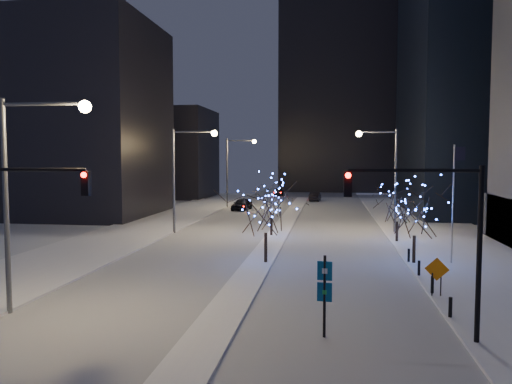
% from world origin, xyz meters
% --- Properties ---
extents(ground, '(160.00, 160.00, 0.00)m').
position_xyz_m(ground, '(0.00, 0.00, 0.00)').
color(ground, white).
rests_on(ground, ground).
extents(road, '(20.00, 130.00, 0.02)m').
position_xyz_m(road, '(0.00, 35.00, 0.01)').
color(road, '#ACB1BB').
rests_on(road, ground).
extents(median, '(2.00, 80.00, 0.15)m').
position_xyz_m(median, '(0.00, 30.00, 0.07)').
color(median, white).
rests_on(median, ground).
extents(east_sidewalk, '(10.00, 90.00, 0.15)m').
position_xyz_m(east_sidewalk, '(15.00, 20.00, 0.07)').
color(east_sidewalk, white).
rests_on(east_sidewalk, ground).
extents(west_sidewalk, '(8.00, 90.00, 0.15)m').
position_xyz_m(west_sidewalk, '(-14.00, 20.00, 0.07)').
color(west_sidewalk, white).
rests_on(west_sidewalk, ground).
extents(filler_west_near, '(22.00, 18.00, 24.00)m').
position_xyz_m(filler_west_near, '(-28.00, 40.00, 12.00)').
color(filler_west_near, black).
rests_on(filler_west_near, ground).
extents(filler_west_far, '(18.00, 16.00, 16.00)m').
position_xyz_m(filler_west_far, '(-26.00, 70.00, 8.00)').
color(filler_west_far, black).
rests_on(filler_west_far, ground).
extents(horizon_block, '(24.00, 14.00, 42.00)m').
position_xyz_m(horizon_block, '(6.00, 92.00, 21.00)').
color(horizon_block, black).
rests_on(horizon_block, ground).
extents(street_lamp_w_near, '(4.40, 0.56, 10.00)m').
position_xyz_m(street_lamp_w_near, '(-8.94, 2.00, 6.50)').
color(street_lamp_w_near, '#595E66').
rests_on(street_lamp_w_near, ground).
extents(street_lamp_w_mid, '(4.40, 0.56, 10.00)m').
position_xyz_m(street_lamp_w_mid, '(-8.94, 27.00, 6.50)').
color(street_lamp_w_mid, '#595E66').
rests_on(street_lamp_w_mid, ground).
extents(street_lamp_w_far, '(4.40, 0.56, 10.00)m').
position_xyz_m(street_lamp_w_far, '(-8.94, 52.00, 6.50)').
color(street_lamp_w_far, '#595E66').
rests_on(street_lamp_w_far, ground).
extents(street_lamp_east, '(3.90, 0.56, 10.00)m').
position_xyz_m(street_lamp_east, '(10.08, 30.00, 6.45)').
color(street_lamp_east, '#595E66').
rests_on(street_lamp_east, ground).
extents(traffic_signal_west, '(5.26, 0.43, 7.00)m').
position_xyz_m(traffic_signal_west, '(-8.44, -0.00, 4.76)').
color(traffic_signal_west, black).
rests_on(traffic_signal_west, ground).
extents(traffic_signal_east, '(5.26, 0.43, 7.00)m').
position_xyz_m(traffic_signal_east, '(8.94, 1.00, 4.76)').
color(traffic_signal_east, black).
rests_on(traffic_signal_east, ground).
extents(flagpoles, '(1.35, 2.60, 8.00)m').
position_xyz_m(flagpoles, '(13.37, 17.25, 4.80)').
color(flagpoles, silver).
rests_on(flagpoles, east_sidewalk).
extents(bollards, '(0.16, 12.16, 0.90)m').
position_xyz_m(bollards, '(10.20, 10.00, 0.60)').
color(bollards, black).
rests_on(bollards, east_sidewalk).
extents(car_near, '(2.63, 5.05, 1.64)m').
position_xyz_m(car_near, '(-7.21, 48.46, 0.82)').
color(car_near, black).
rests_on(car_near, ground).
extents(car_mid, '(1.96, 4.62, 1.48)m').
position_xyz_m(car_mid, '(2.36, 64.60, 0.74)').
color(car_mid, black).
rests_on(car_mid, ground).
extents(car_far, '(2.10, 4.64, 1.32)m').
position_xyz_m(car_far, '(-4.84, 75.11, 0.66)').
color(car_far, black).
rests_on(car_far, ground).
extents(holiday_tree_median_near, '(6.41, 6.41, 6.17)m').
position_xyz_m(holiday_tree_median_near, '(0.50, 14.46, 4.05)').
color(holiday_tree_median_near, black).
rests_on(holiday_tree_median_near, median).
extents(holiday_tree_median_far, '(3.92, 3.92, 4.76)m').
position_xyz_m(holiday_tree_median_far, '(-0.50, 26.30, 3.23)').
color(holiday_tree_median_far, black).
rests_on(holiday_tree_median_far, median).
extents(holiday_tree_plaza_near, '(5.85, 5.85, 5.72)m').
position_xyz_m(holiday_tree_plaza_near, '(10.50, 15.75, 3.75)').
color(holiday_tree_plaza_near, black).
rests_on(holiday_tree_plaza_near, east_sidewalk).
extents(holiday_tree_plaza_far, '(4.83, 4.83, 4.82)m').
position_xyz_m(holiday_tree_plaza_far, '(10.50, 24.51, 3.25)').
color(holiday_tree_plaza_far, black).
rests_on(holiday_tree_plaza_far, east_sidewalk).
extents(wayfinding_sign, '(0.60, 0.16, 3.37)m').
position_xyz_m(wayfinding_sign, '(4.63, 1.00, 2.07)').
color(wayfinding_sign, black).
rests_on(wayfinding_sign, ground).
extents(construction_sign, '(1.20, 0.32, 2.01)m').
position_xyz_m(construction_sign, '(10.30, 7.47, 1.36)').
color(construction_sign, black).
rests_on(construction_sign, east_sidewalk).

